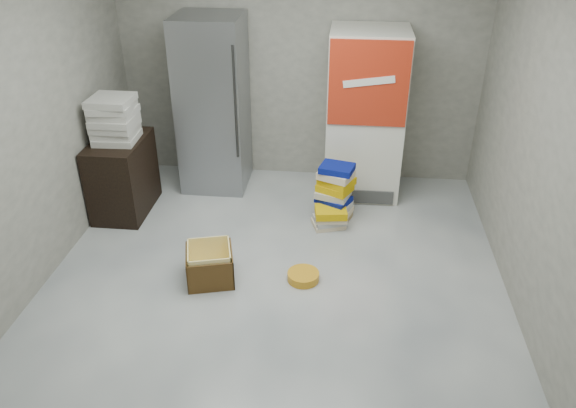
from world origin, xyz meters
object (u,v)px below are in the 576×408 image
at_px(cardboard_box, 210,266).
at_px(steel_fridge, 213,105).
at_px(wood_shelf, 123,176).
at_px(phonebook_stack_main, 335,193).
at_px(coke_cooler, 365,115).

bearing_deg(cardboard_box, steel_fridge, 85.25).
relative_size(wood_shelf, phonebook_stack_main, 1.30).
bearing_deg(coke_cooler, phonebook_stack_main, -111.90).
height_order(coke_cooler, phonebook_stack_main, coke_cooler).
relative_size(coke_cooler, cardboard_box, 3.67).
distance_m(phonebook_stack_main, cardboard_box, 1.56).
xyz_separation_m(wood_shelf, phonebook_stack_main, (2.21, 0.05, -0.09)).
height_order(coke_cooler, cardboard_box, coke_cooler).
distance_m(coke_cooler, cardboard_box, 2.38).
height_order(steel_fridge, cardboard_box, steel_fridge).
bearing_deg(phonebook_stack_main, steel_fridge, 176.40).
bearing_deg(cardboard_box, wood_shelf, 121.43).
height_order(coke_cooler, wood_shelf, coke_cooler).
bearing_deg(steel_fridge, coke_cooler, -0.18).
bearing_deg(phonebook_stack_main, cardboard_box, -109.39).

